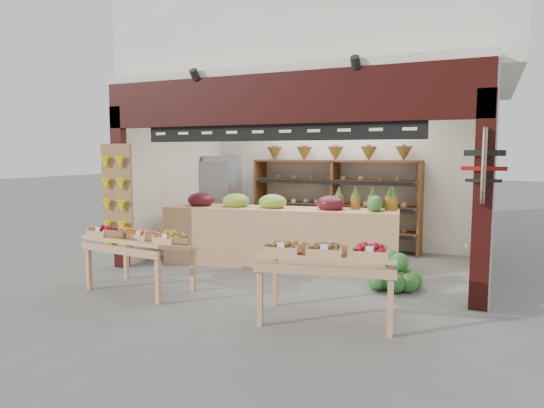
{
  "coord_description": "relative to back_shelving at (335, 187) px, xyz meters",
  "views": [
    {
      "loc": [
        2.78,
        -7.33,
        1.9
      ],
      "look_at": [
        -0.38,
        -0.2,
        1.08
      ],
      "focal_mm": 32.0,
      "sensor_mm": 36.0,
      "label": 1
    }
  ],
  "objects": [
    {
      "name": "ground",
      "position": [
        -0.05,
        -1.93,
        -1.24
      ],
      "size": [
        60.0,
        60.0,
        0.0
      ],
      "primitive_type": "plane",
      "color": "slate",
      "rests_on": "ground"
    },
    {
      "name": "shop_structure",
      "position": [
        -0.05,
        -0.31,
        2.68
      ],
      "size": [
        6.36,
        5.12,
        5.4
      ],
      "color": "white",
      "rests_on": "ground"
    },
    {
      "name": "banana_board",
      "position": [
        -2.78,
        -3.1,
        -0.12
      ],
      "size": [
        0.6,
        0.15,
        1.8
      ],
      "color": "#976E44",
      "rests_on": "ground"
    },
    {
      "name": "gift_sign",
      "position": [
        2.7,
        -3.07,
        0.51
      ],
      "size": [
        0.04,
        0.93,
        0.92
      ],
      "color": "#A4CEB8",
      "rests_on": "ground"
    },
    {
      "name": "back_shelving",
      "position": [
        0.0,
        0.0,
        0.0
      ],
      "size": [
        3.32,
        0.55,
        2.03
      ],
      "color": "brown",
      "rests_on": "ground"
    },
    {
      "name": "refrigerator",
      "position": [
        -2.45,
        -0.17,
        -0.31
      ],
      "size": [
        0.91,
        0.91,
        1.85
      ],
      "primitive_type": "cube",
      "rotation": [
        0.0,
        0.0,
        0.32
      ],
      "color": "#ADAFB4",
      "rests_on": "ground"
    },
    {
      "name": "cardboard_stack",
      "position": [
        -1.25,
        -1.39,
        -0.98
      ],
      "size": [
        1.0,
        0.73,
        0.69
      ],
      "color": "silver",
      "rests_on": "ground"
    },
    {
      "name": "mid_counter",
      "position": [
        -0.45,
        -1.82,
        -0.7
      ],
      "size": [
        3.99,
        1.34,
        1.21
      ],
      "color": "tan",
      "rests_on": "ground"
    },
    {
      "name": "display_table_left",
      "position": [
        -1.69,
        -3.92,
        -0.54
      ],
      "size": [
        1.5,
        0.95,
        0.93
      ],
      "color": "tan",
      "rests_on": "ground"
    },
    {
      "name": "display_table_right",
      "position": [
        1.13,
        -4.09,
        -0.48
      ],
      "size": [
        1.64,
        1.1,
        0.97
      ],
      "color": "tan",
      "rests_on": "ground"
    },
    {
      "name": "watermelon_pile",
      "position": [
        1.62,
        -2.48,
        -1.05
      ],
      "size": [
        0.72,
        0.67,
        0.51
      ],
      "color": "#194B1E",
      "rests_on": "ground"
    }
  ]
}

